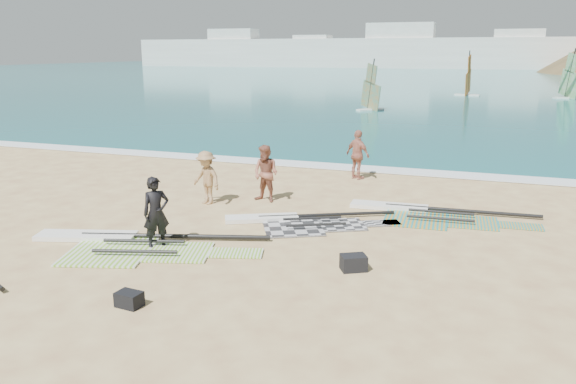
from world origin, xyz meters
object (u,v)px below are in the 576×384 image
(rig_grey, at_px, (297,222))
(rig_orange, at_px, (425,214))
(beachgoer_mid, at_px, (206,178))
(beachgoer_left, at_px, (266,174))
(rig_green, at_px, (126,244))
(beachgoer_back, at_px, (358,155))
(gear_bag_far, at_px, (129,299))
(gear_bag_near, at_px, (354,263))
(person_wetsuit, at_px, (156,213))

(rig_grey, xyz_separation_m, rig_orange, (3.26, 2.00, 0.00))
(beachgoer_mid, bearing_deg, beachgoer_left, 49.25)
(rig_green, bearing_deg, beachgoer_back, 51.37)
(rig_green, xyz_separation_m, gear_bag_far, (2.08, -2.84, 0.09))
(rig_grey, height_order, rig_orange, rig_orange)
(gear_bag_near, height_order, gear_bag_far, gear_bag_near)
(rig_orange, bearing_deg, rig_grey, -151.68)
(rig_grey, bearing_deg, rig_green, -164.13)
(gear_bag_far, relative_size, person_wetsuit, 0.27)
(person_wetsuit, relative_size, beachgoer_back, 0.96)
(rig_green, xyz_separation_m, rig_orange, (6.65, 5.14, -0.00))
(beachgoer_mid, bearing_deg, beachgoer_back, 75.05)
(rig_green, distance_m, beachgoer_mid, 4.26)
(rig_orange, distance_m, person_wetsuit, 7.72)
(rig_green, height_order, beachgoer_left, beachgoer_left)
(rig_grey, distance_m, gear_bag_near, 3.61)
(rig_green, relative_size, beachgoer_back, 3.30)
(rig_orange, xyz_separation_m, beachgoer_mid, (-6.59, -0.96, 0.79))
(rig_grey, distance_m, person_wetsuit, 4.04)
(gear_bag_near, distance_m, beachgoer_left, 6.21)
(rig_grey, distance_m, rig_orange, 3.82)
(gear_bag_near, distance_m, beachgoer_mid, 6.82)
(person_wetsuit, relative_size, beachgoer_mid, 1.06)
(gear_bag_near, xyz_separation_m, beachgoer_left, (-3.94, 4.74, 0.73))
(gear_bag_far, bearing_deg, gear_bag_near, 41.65)
(rig_orange, bearing_deg, beachgoer_back, 122.55)
(person_wetsuit, height_order, beachgoer_mid, person_wetsuit)
(gear_bag_near, bearing_deg, gear_bag_far, -138.35)
(rig_orange, distance_m, beachgoer_mid, 6.71)
(rig_orange, distance_m, gear_bag_near, 4.93)
(rig_green, bearing_deg, person_wetsuit, -6.68)
(rig_grey, height_order, beachgoer_back, beachgoer_back)
(gear_bag_near, xyz_separation_m, gear_bag_far, (-3.56, -3.16, -0.03))
(gear_bag_near, relative_size, beachgoer_back, 0.29)
(rig_grey, bearing_deg, gear_bag_near, -78.40)
(gear_bag_far, distance_m, beachgoer_left, 7.95)
(gear_bag_near, relative_size, person_wetsuit, 0.31)
(rig_green, height_order, person_wetsuit, person_wetsuit)
(gear_bag_near, xyz_separation_m, beachgoer_mid, (-5.58, 3.87, 0.66))
(rig_grey, bearing_deg, beachgoer_mid, 135.66)
(rig_grey, relative_size, beachgoer_mid, 2.91)
(beachgoer_mid, bearing_deg, rig_green, -69.54)
(gear_bag_near, height_order, beachgoer_left, beachgoer_left)
(gear_bag_far, bearing_deg, beachgoer_back, 82.25)
(rig_grey, relative_size, beachgoer_back, 2.64)
(beachgoer_left, relative_size, beachgoer_back, 0.98)
(beachgoer_back, bearing_deg, person_wetsuit, 102.46)
(rig_grey, height_order, gear_bag_near, gear_bag_near)
(person_wetsuit, xyz_separation_m, beachgoer_back, (2.90, 9.06, 0.04))
(beachgoer_mid, bearing_deg, gear_bag_near, -13.48)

